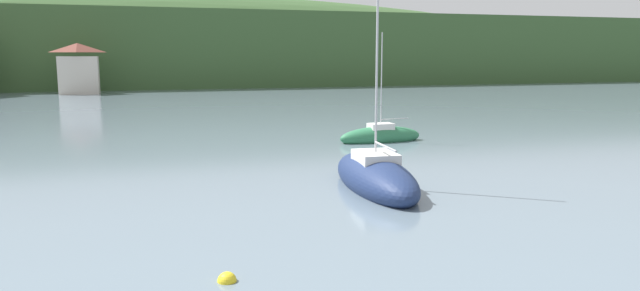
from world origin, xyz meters
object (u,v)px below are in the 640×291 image
(shore_building_central, at_px, (79,69))
(mooring_buoy_near, at_px, (227,281))
(sailboat_mid_3, at_px, (375,177))
(sailboat_far_4, at_px, (381,136))

(shore_building_central, xyz_separation_m, mooring_buoy_near, (9.83, -79.92, -3.64))
(sailboat_mid_3, distance_m, mooring_buoy_near, 11.93)
(sailboat_mid_3, relative_size, mooring_buoy_near, 20.63)
(shore_building_central, height_order, sailboat_mid_3, sailboat_mid_3)
(shore_building_central, bearing_deg, mooring_buoy_near, -82.99)
(sailboat_mid_3, height_order, mooring_buoy_near, sailboat_mid_3)
(shore_building_central, relative_size, sailboat_mid_3, 0.71)
(shore_building_central, height_order, mooring_buoy_near, shore_building_central)
(sailboat_mid_3, bearing_deg, sailboat_far_4, -19.64)
(sailboat_mid_3, height_order, sailboat_far_4, sailboat_mid_3)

